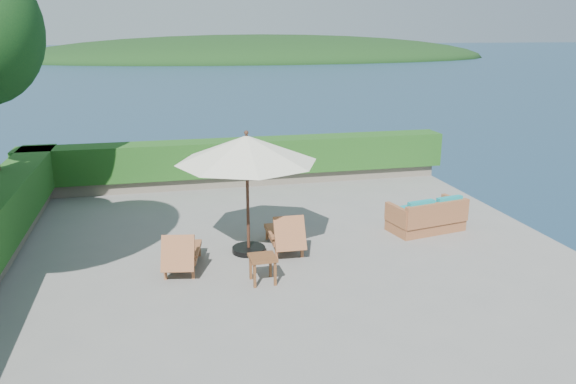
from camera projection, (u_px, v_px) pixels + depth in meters
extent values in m
plane|color=gray|center=(283.00, 255.00, 11.49)|extent=(12.00, 12.00, 0.00)
cube|color=#5B5349|center=(283.00, 323.00, 11.92)|extent=(12.00, 12.00, 3.00)
plane|color=#173248|center=(283.00, 382.00, 12.33)|extent=(600.00, 600.00, 0.00)
ellipsoid|color=black|center=(261.00, 59.00, 148.75)|extent=(126.00, 57.60, 12.60)
cube|color=gray|center=(242.00, 179.00, 16.68)|extent=(12.00, 0.60, 0.36)
cube|color=#1B4413|center=(241.00, 157.00, 16.49)|extent=(12.40, 0.90, 1.00)
cylinder|color=black|center=(249.00, 250.00, 11.63)|extent=(0.69, 0.69, 0.11)
cylinder|color=#381F14|center=(248.00, 195.00, 11.30)|extent=(0.06, 0.06, 2.46)
cone|color=beige|center=(247.00, 149.00, 11.04)|extent=(2.86, 2.86, 0.54)
sphere|color=#381F14|center=(246.00, 133.00, 10.95)|extent=(0.09, 0.09, 0.09)
cube|color=#985937|center=(165.00, 273.00, 10.34)|extent=(0.06, 0.06, 0.24)
cube|color=#985937|center=(193.00, 273.00, 10.36)|extent=(0.06, 0.06, 0.24)
cube|color=#985937|center=(174.00, 251.00, 11.38)|extent=(0.06, 0.06, 0.24)
cube|color=#985937|center=(199.00, 251.00, 11.41)|extent=(0.06, 0.06, 0.24)
cube|color=#985937|center=(183.00, 252.00, 10.92)|extent=(0.80, 1.27, 0.08)
cube|color=#985937|center=(178.00, 254.00, 10.19)|extent=(0.66, 0.48, 0.64)
cube|color=#985937|center=(165.00, 250.00, 10.69)|extent=(0.19, 0.77, 0.05)
cube|color=#985937|center=(198.00, 249.00, 10.72)|extent=(0.19, 0.77, 0.05)
cube|color=#985937|center=(276.00, 254.00, 11.25)|extent=(0.06, 0.06, 0.25)
cube|color=#985937|center=(302.00, 252.00, 11.35)|extent=(0.06, 0.06, 0.25)
cube|color=#985937|center=(267.00, 234.00, 12.31)|extent=(0.06, 0.06, 0.25)
cube|color=#985937|center=(291.00, 233.00, 12.41)|extent=(0.06, 0.06, 0.25)
cube|color=#985937|center=(283.00, 234.00, 11.87)|extent=(0.65, 1.24, 0.08)
cube|color=#985937|center=(290.00, 234.00, 11.13)|extent=(0.63, 0.41, 0.66)
cube|color=#985937|center=(270.00, 232.00, 11.59)|extent=(0.08, 0.80, 0.05)
cube|color=#985937|center=(300.00, 230.00, 11.72)|extent=(0.08, 0.80, 0.05)
cube|color=brown|center=(255.00, 276.00, 9.97)|extent=(0.05, 0.05, 0.46)
cube|color=brown|center=(275.00, 274.00, 10.06)|extent=(0.05, 0.05, 0.46)
cube|color=brown|center=(251.00, 268.00, 10.32)|extent=(0.05, 0.05, 0.46)
cube|color=brown|center=(270.00, 266.00, 10.41)|extent=(0.05, 0.05, 0.46)
cube|color=brown|center=(263.00, 258.00, 10.12)|extent=(0.49, 0.49, 0.05)
cube|color=#985937|center=(425.00, 222.00, 12.87)|extent=(1.79, 1.14, 0.37)
cube|color=#985937|center=(437.00, 214.00, 12.44)|extent=(1.66, 0.45, 0.51)
cube|color=#985937|center=(397.00, 215.00, 12.48)|extent=(0.27, 0.84, 0.42)
cube|color=#985937|center=(454.00, 207.00, 13.10)|extent=(0.27, 0.84, 0.42)
cube|color=teal|center=(411.00, 213.00, 12.68)|extent=(0.84, 0.79, 0.17)
cube|color=teal|center=(439.00, 209.00, 12.99)|extent=(0.84, 0.79, 0.17)
cube|color=teal|center=(421.00, 208.00, 12.32)|extent=(0.66, 0.25, 0.33)
cube|color=teal|center=(449.00, 204.00, 12.63)|extent=(0.66, 0.25, 0.33)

